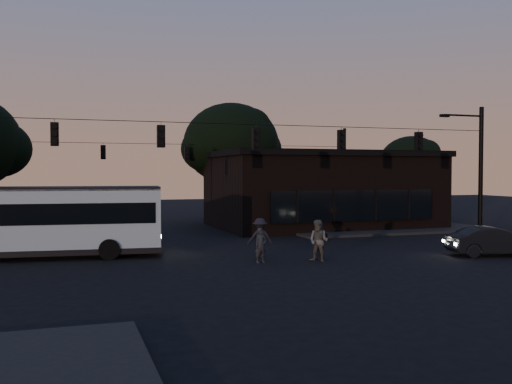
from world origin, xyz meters
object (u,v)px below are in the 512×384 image
object	(u,v)px
car	(493,241)
pedestrian_d	(260,238)
pedestrian_b	(319,241)
pedestrian_c	(321,240)
bus	(32,218)
building	(321,189)
pedestrian_a	(261,245)

from	to	relation	value
car	pedestrian_d	distance (m)	11.03
pedestrian_b	pedestrian_c	size ratio (longest dim) A/B	1.10
pedestrian_b	pedestrian_c	world-z (taller)	pedestrian_b
pedestrian_b	pedestrian_c	bearing A→B (deg)	109.52
bus	pedestrian_d	bearing A→B (deg)	-12.77
bus	pedestrian_d	world-z (taller)	bus
building	bus	distance (m)	21.38
pedestrian_c	pedestrian_d	world-z (taller)	pedestrian_d
pedestrian_c	pedestrian_b	bearing A→B (deg)	38.16
pedestrian_d	pedestrian_b	bearing A→B (deg)	147.24
pedestrian_c	pedestrian_d	size ratio (longest dim) A/B	0.91
building	bus	xyz separation A→B (m)	(-19.04, -9.68, -0.87)
car	pedestrian_b	world-z (taller)	pedestrian_b
pedestrian_c	pedestrian_d	distance (m)	2.77
pedestrian_b	pedestrian_c	xyz separation A→B (m)	(0.43, 0.71, -0.08)
bus	pedestrian_c	size ratio (longest dim) A/B	7.03
pedestrian_b	pedestrian_d	xyz separation A→B (m)	(-2.12, 1.78, -0.00)
pedestrian_b	building	bearing A→B (deg)	115.33
building	pedestrian_c	xyz separation A→B (m)	(-6.63, -14.14, -1.87)
pedestrian_a	pedestrian_b	world-z (taller)	pedestrian_b
building	pedestrian_c	size ratio (longest dim) A/B	9.15
pedestrian_d	pedestrian_a	bearing A→B (deg)	79.98
pedestrian_a	bus	bearing A→B (deg)	143.38
car	pedestrian_b	distance (m)	8.61
building	pedestrian_a	size ratio (longest dim) A/B	10.12
car	pedestrian_d	bearing A→B (deg)	88.96
pedestrian_a	pedestrian_d	world-z (taller)	pedestrian_d
car	pedestrian_d	size ratio (longest dim) A/B	2.27
pedestrian_b	pedestrian_c	distance (m)	0.83
bus	car	world-z (taller)	bus
pedestrian_c	building	bearing A→B (deg)	-135.72
building	pedestrian_d	distance (m)	16.07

